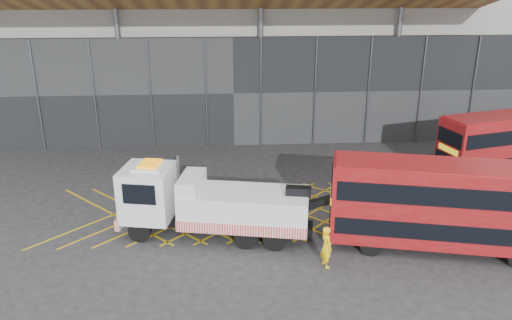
{
  "coord_description": "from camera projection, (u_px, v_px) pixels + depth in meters",
  "views": [
    {
      "loc": [
        1.27,
        -24.63,
        12.11
      ],
      "look_at": [
        3.0,
        1.5,
        2.4
      ],
      "focal_mm": 35.0,
      "sensor_mm": 36.0,
      "label": 1
    }
  ],
  "objects": [
    {
      "name": "worker",
      "position": [
        326.0,
        247.0,
        21.81
      ],
      "size": [
        0.65,
        0.81,
        1.94
      ],
      "primitive_type": "imported",
      "rotation": [
        0.0,
        0.0,
        1.86
      ],
      "color": "yellow",
      "rests_on": "ground_plane"
    },
    {
      "name": "recovery_truck",
      "position": [
        207.0,
        203.0,
        24.21
      ],
      "size": [
        10.84,
        4.29,
        3.76
      ],
      "rotation": [
        0.0,
        0.0,
        -0.19
      ],
      "color": "black",
      "rests_on": "ground_plane"
    },
    {
      "name": "construction_building",
      "position": [
        230.0,
        16.0,
        41.38
      ],
      "size": [
        55.0,
        23.97,
        18.0
      ],
      "color": "gray",
      "rests_on": "ground_plane"
    },
    {
      "name": "road_markings",
      "position": [
        276.0,
        210.0,
        27.42
      ],
      "size": [
        24.76,
        7.16,
        0.01
      ],
      "color": "gold",
      "rests_on": "ground_plane"
    },
    {
      "name": "bus_towed",
      "position": [
        447.0,
        203.0,
        22.68
      ],
      "size": [
        10.76,
        4.73,
        4.27
      ],
      "rotation": [
        0.0,
        0.0,
        -0.23
      ],
      "color": "maroon",
      "rests_on": "ground_plane"
    },
    {
      "name": "ground_plane",
      "position": [
        203.0,
        212.0,
        27.18
      ],
      "size": [
        120.0,
        120.0,
        0.0
      ],
      "primitive_type": "plane",
      "color": "#28282A"
    }
  ]
}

